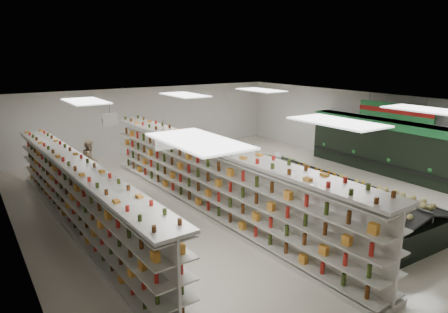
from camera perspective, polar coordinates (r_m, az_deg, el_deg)
floor at (r=14.03m, az=2.47°, el=-5.57°), size 16.00×16.00×0.00m
ceiling at (r=13.28m, az=2.62°, el=7.51°), size 14.00×16.00×0.02m
wall_back at (r=20.45m, az=-10.85°, el=5.22°), size 14.00×0.02×3.20m
wall_left at (r=11.13m, az=-28.07°, el=-4.06°), size 0.02×16.00×3.20m
wall_right at (r=18.50m, az=20.37°, el=3.60°), size 0.02×16.00×3.20m
produce_wall_case at (r=17.36m, az=23.31°, el=1.44°), size 0.93×8.00×2.20m
aisle_sign_near at (r=9.73m, az=-8.59°, el=2.09°), size 0.52×0.06×0.75m
aisle_sign_far at (r=13.40m, az=-15.95°, el=5.10°), size 0.52×0.06×0.75m
hortifruti_banner at (r=16.89m, az=23.25°, el=5.98°), size 0.12×3.20×0.95m
gondola_left at (r=11.90m, az=-20.02°, el=-5.65°), size 1.31×11.29×1.95m
gondola_center at (r=12.32m, az=-1.96°, el=-3.55°), size 1.40×12.54×2.17m
produce_island at (r=13.13m, az=13.77°, el=-5.11°), size 2.90×7.47×1.10m
soda_endcap at (r=18.51m, az=-8.88°, el=1.43°), size 1.16×0.84×1.40m
shopper_main at (r=13.20m, az=7.30°, el=-3.02°), size 0.75×0.67×1.73m
shopper_background at (r=16.64m, az=-18.55°, el=-0.33°), size 0.72×0.87×1.53m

